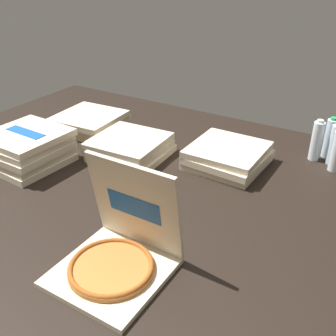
% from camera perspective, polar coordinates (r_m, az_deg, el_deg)
% --- Properties ---
extents(ground_plane, '(3.20, 2.40, 0.02)m').
position_cam_1_polar(ground_plane, '(1.94, -2.84, -4.72)').
color(ground_plane, black).
extents(open_pizza_box, '(0.39, 0.40, 0.41)m').
position_cam_1_polar(open_pizza_box, '(1.52, -7.15, -11.79)').
color(open_pizza_box, beige).
rests_on(open_pizza_box, ground_plane).
extents(pizza_stack_left_mid, '(0.42, 0.42, 0.11)m').
position_cam_1_polar(pizza_stack_left_mid, '(2.23, 8.51, 1.69)').
color(pizza_stack_left_mid, beige).
rests_on(pizza_stack_left_mid, ground_plane).
extents(pizza_stack_right_mid, '(0.42, 0.42, 0.19)m').
position_cam_1_polar(pizza_stack_right_mid, '(2.35, -19.54, 2.69)').
color(pizza_stack_right_mid, beige).
rests_on(pizza_stack_right_mid, ground_plane).
extents(pizza_stack_center_far, '(0.45, 0.44, 0.11)m').
position_cam_1_polar(pizza_stack_center_far, '(2.71, -11.11, 6.46)').
color(pizza_stack_center_far, beige).
rests_on(pizza_stack_center_far, ground_plane).
extents(pizza_stack_left_far, '(0.43, 0.41, 0.11)m').
position_cam_1_polar(pizza_stack_left_far, '(2.32, -5.47, 2.97)').
color(pizza_stack_left_far, beige).
rests_on(pizza_stack_left_far, ground_plane).
extents(water_bottle_0, '(0.06, 0.06, 0.24)m').
position_cam_1_polar(water_bottle_0, '(2.46, 22.09, 3.96)').
color(water_bottle_0, silver).
rests_on(water_bottle_0, ground_plane).
extents(water_bottle_1, '(0.06, 0.06, 0.24)m').
position_cam_1_polar(water_bottle_1, '(2.39, 22.69, 3.11)').
color(water_bottle_1, silver).
rests_on(water_bottle_1, ground_plane).
extents(water_bottle_3, '(0.06, 0.06, 0.24)m').
position_cam_1_polar(water_bottle_3, '(2.40, 20.45, 3.66)').
color(water_bottle_3, white).
rests_on(water_bottle_3, ground_plane).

